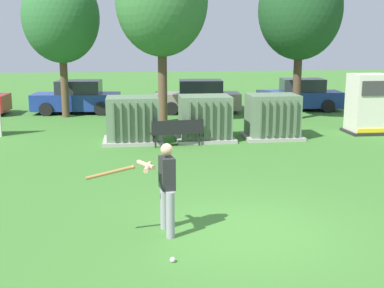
{
  "coord_description": "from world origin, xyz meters",
  "views": [
    {
      "loc": [
        -2.09,
        -8.82,
        3.61
      ],
      "look_at": [
        -0.59,
        3.5,
        1.0
      ],
      "focal_mm": 46.83,
      "sensor_mm": 36.0,
      "label": 1
    }
  ],
  "objects_px": {
    "parked_car_left_of_center": "(77,98)",
    "parked_car_rightmost": "(300,96)",
    "transformer_west": "(133,120)",
    "batter": "(164,184)",
    "sports_ball": "(173,260)",
    "parked_car_right_of_center": "(198,97)",
    "transformer_mid_east": "(272,117)",
    "generator_enclosure": "(368,104)",
    "park_bench": "(177,131)",
    "transformer_mid_west": "(205,119)"
  },
  "relations": [
    {
      "from": "parked_car_left_of_center",
      "to": "parked_car_rightmost",
      "type": "height_order",
      "value": "same"
    },
    {
      "from": "transformer_west",
      "to": "batter",
      "type": "bearing_deg",
      "value": -86.49
    },
    {
      "from": "transformer_west",
      "to": "batter",
      "type": "xyz_separation_m",
      "value": [
        0.53,
        -8.71,
        0.19
      ]
    },
    {
      "from": "batter",
      "to": "parked_car_left_of_center",
      "type": "bearing_deg",
      "value": 101.24
    },
    {
      "from": "batter",
      "to": "sports_ball",
      "type": "xyz_separation_m",
      "value": [
        0.05,
        -1.28,
        -0.93
      ]
    },
    {
      "from": "parked_car_right_of_center",
      "to": "batter",
      "type": "bearing_deg",
      "value": -99.95
    },
    {
      "from": "transformer_mid_east",
      "to": "parked_car_rightmost",
      "type": "bearing_deg",
      "value": 63.86
    },
    {
      "from": "generator_enclosure",
      "to": "park_bench",
      "type": "xyz_separation_m",
      "value": [
        -7.6,
        -1.57,
        -0.6
      ]
    },
    {
      "from": "park_bench",
      "to": "batter",
      "type": "distance_m",
      "value": 7.88
    },
    {
      "from": "transformer_west",
      "to": "batter",
      "type": "relative_size",
      "value": 1.21
    },
    {
      "from": "transformer_mid_west",
      "to": "generator_enclosure",
      "type": "relative_size",
      "value": 0.91
    },
    {
      "from": "transformer_mid_west",
      "to": "transformer_mid_east",
      "type": "bearing_deg",
      "value": 1.9
    },
    {
      "from": "transformer_mid_west",
      "to": "park_bench",
      "type": "bearing_deg",
      "value": -139.03
    },
    {
      "from": "sports_ball",
      "to": "parked_car_right_of_center",
      "type": "relative_size",
      "value": 0.02
    },
    {
      "from": "park_bench",
      "to": "parked_car_left_of_center",
      "type": "bearing_deg",
      "value": 116.53
    },
    {
      "from": "generator_enclosure",
      "to": "parked_car_left_of_center",
      "type": "distance_m",
      "value": 13.61
    },
    {
      "from": "park_bench",
      "to": "parked_car_rightmost",
      "type": "bearing_deg",
      "value": 48.76
    },
    {
      "from": "transformer_mid_west",
      "to": "batter",
      "type": "height_order",
      "value": "batter"
    },
    {
      "from": "parked_car_left_of_center",
      "to": "parked_car_rightmost",
      "type": "xyz_separation_m",
      "value": [
        11.27,
        -0.3,
        0.0
      ]
    },
    {
      "from": "transformer_mid_east",
      "to": "generator_enclosure",
      "type": "distance_m",
      "value": 4.02
    },
    {
      "from": "transformer_west",
      "to": "park_bench",
      "type": "relative_size",
      "value": 1.14
    },
    {
      "from": "transformer_mid_west",
      "to": "park_bench",
      "type": "xyz_separation_m",
      "value": [
        -1.1,
        -0.95,
        -0.25
      ]
    },
    {
      "from": "transformer_mid_west",
      "to": "transformer_mid_east",
      "type": "distance_m",
      "value": 2.53
    },
    {
      "from": "generator_enclosure",
      "to": "transformer_west",
      "type": "bearing_deg",
      "value": -175.77
    },
    {
      "from": "batter",
      "to": "transformer_mid_east",
      "type": "bearing_deg",
      "value": 62.56
    },
    {
      "from": "batter",
      "to": "parked_car_left_of_center",
      "type": "height_order",
      "value": "batter"
    },
    {
      "from": "park_bench",
      "to": "batter",
      "type": "xyz_separation_m",
      "value": [
        -0.97,
        -7.81,
        0.44
      ]
    },
    {
      "from": "transformer_west",
      "to": "parked_car_rightmost",
      "type": "distance_m",
      "value": 11.19
    },
    {
      "from": "park_bench",
      "to": "batter",
      "type": "height_order",
      "value": "batter"
    },
    {
      "from": "parked_car_left_of_center",
      "to": "parked_car_right_of_center",
      "type": "distance_m",
      "value": 5.99
    },
    {
      "from": "batter",
      "to": "sports_ball",
      "type": "relative_size",
      "value": 19.33
    },
    {
      "from": "parked_car_left_of_center",
      "to": "parked_car_right_of_center",
      "type": "height_order",
      "value": "same"
    },
    {
      "from": "generator_enclosure",
      "to": "parked_car_left_of_center",
      "type": "height_order",
      "value": "generator_enclosure"
    },
    {
      "from": "generator_enclosure",
      "to": "parked_car_right_of_center",
      "type": "bearing_deg",
      "value": 132.58
    },
    {
      "from": "batter",
      "to": "transformer_west",
      "type": "bearing_deg",
      "value": 93.51
    },
    {
      "from": "parked_car_rightmost",
      "to": "batter",
      "type": "bearing_deg",
      "value": -116.87
    },
    {
      "from": "transformer_west",
      "to": "sports_ball",
      "type": "distance_m",
      "value": 10.03
    },
    {
      "from": "generator_enclosure",
      "to": "parked_car_rightmost",
      "type": "height_order",
      "value": "generator_enclosure"
    },
    {
      "from": "batter",
      "to": "parked_car_rightmost",
      "type": "bearing_deg",
      "value": 63.13
    },
    {
      "from": "generator_enclosure",
      "to": "batter",
      "type": "relative_size",
      "value": 1.32
    },
    {
      "from": "generator_enclosure",
      "to": "batter",
      "type": "bearing_deg",
      "value": -132.39
    },
    {
      "from": "transformer_west",
      "to": "parked_car_left_of_center",
      "type": "distance_m",
      "value": 7.95
    },
    {
      "from": "generator_enclosure",
      "to": "park_bench",
      "type": "relative_size",
      "value": 1.25
    },
    {
      "from": "transformer_west",
      "to": "parked_car_right_of_center",
      "type": "bearing_deg",
      "value": 64.82
    },
    {
      "from": "transformer_mid_east",
      "to": "park_bench",
      "type": "height_order",
      "value": "transformer_mid_east"
    },
    {
      "from": "transformer_west",
      "to": "parked_car_right_of_center",
      "type": "distance_m",
      "value": 7.73
    },
    {
      "from": "batter",
      "to": "parked_car_left_of_center",
      "type": "relative_size",
      "value": 0.4
    },
    {
      "from": "transformer_mid_west",
      "to": "parked_car_right_of_center",
      "type": "height_order",
      "value": "same"
    },
    {
      "from": "park_bench",
      "to": "parked_car_left_of_center",
      "type": "relative_size",
      "value": 0.43
    },
    {
      "from": "transformer_west",
      "to": "park_bench",
      "type": "xyz_separation_m",
      "value": [
        1.5,
        -0.9,
        -0.25
      ]
    }
  ]
}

